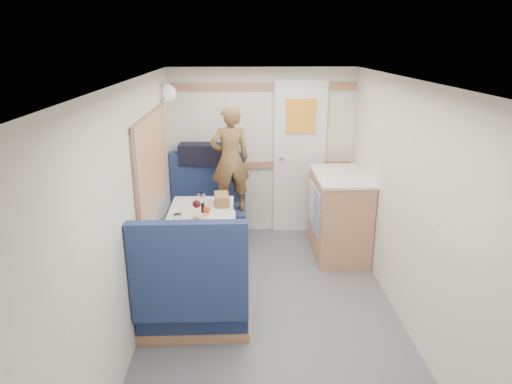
{
  "coord_description": "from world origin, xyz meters",
  "views": [
    {
      "loc": [
        -0.26,
        -3.11,
        2.28
      ],
      "look_at": [
        -0.12,
        0.9,
        0.95
      ],
      "focal_mm": 32.0,
      "sensor_mm": 36.0,
      "label": 1
    }
  ],
  "objects_px": {
    "dinette_table": "(201,226)",
    "dome_light": "(167,93)",
    "orange_fruit": "(207,209)",
    "wine_glass": "(197,205)",
    "duffel_bag": "(201,154)",
    "cheese_block": "(198,216)",
    "salt_grinder": "(208,202)",
    "bench_near": "(194,298)",
    "tray": "(220,218)",
    "beer_glass": "(224,201)",
    "tumbler_left": "(178,221)",
    "person": "(230,160)",
    "pepper_grinder": "(203,208)",
    "bench_far": "(208,219)",
    "galley_counter": "(339,214)",
    "tumbler_mid": "(202,198)",
    "bread_loaf": "(222,199)"
  },
  "relations": [
    {
      "from": "dinette_table",
      "to": "dome_light",
      "type": "relative_size",
      "value": 4.6
    },
    {
      "from": "orange_fruit",
      "to": "wine_glass",
      "type": "xyz_separation_m",
      "value": [
        -0.09,
        -0.07,
        0.07
      ]
    },
    {
      "from": "duffel_bag",
      "to": "cheese_block",
      "type": "bearing_deg",
      "value": -83.65
    },
    {
      "from": "dinette_table",
      "to": "salt_grinder",
      "type": "height_order",
      "value": "salt_grinder"
    },
    {
      "from": "bench_near",
      "to": "tray",
      "type": "height_order",
      "value": "bench_near"
    },
    {
      "from": "duffel_bag",
      "to": "tray",
      "type": "height_order",
      "value": "duffel_bag"
    },
    {
      "from": "dinette_table",
      "to": "beer_glass",
      "type": "bearing_deg",
      "value": 37.21
    },
    {
      "from": "orange_fruit",
      "to": "tumbler_left",
      "type": "distance_m",
      "value": 0.38
    },
    {
      "from": "person",
      "to": "orange_fruit",
      "type": "xyz_separation_m",
      "value": [
        -0.21,
        -0.81,
        -0.28
      ]
    },
    {
      "from": "cheese_block",
      "to": "pepper_grinder",
      "type": "relative_size",
      "value": 0.99
    },
    {
      "from": "bench_near",
      "to": "tumbler_left",
      "type": "relative_size",
      "value": 8.71
    },
    {
      "from": "duffel_bag",
      "to": "wine_glass",
      "type": "bearing_deg",
      "value": -84.05
    },
    {
      "from": "bench_far",
      "to": "duffel_bag",
      "type": "distance_m",
      "value": 0.77
    },
    {
      "from": "person",
      "to": "wine_glass",
      "type": "height_order",
      "value": "person"
    },
    {
      "from": "galley_counter",
      "to": "tumbler_left",
      "type": "relative_size",
      "value": 7.63
    },
    {
      "from": "bench_far",
      "to": "salt_grinder",
      "type": "height_order",
      "value": "bench_far"
    },
    {
      "from": "tray",
      "to": "cheese_block",
      "type": "bearing_deg",
      "value": 178.33
    },
    {
      "from": "person",
      "to": "tray",
      "type": "relative_size",
      "value": 3.34
    },
    {
      "from": "orange_fruit",
      "to": "tumbler_left",
      "type": "bearing_deg",
      "value": -128.19
    },
    {
      "from": "salt_grinder",
      "to": "tumbler_mid",
      "type": "bearing_deg",
      "value": 130.97
    },
    {
      "from": "galley_counter",
      "to": "beer_glass",
      "type": "bearing_deg",
      "value": -162.97
    },
    {
      "from": "bench_near",
      "to": "orange_fruit",
      "type": "relative_size",
      "value": 15.83
    },
    {
      "from": "beer_glass",
      "to": "pepper_grinder",
      "type": "height_order",
      "value": "beer_glass"
    },
    {
      "from": "tray",
      "to": "bread_loaf",
      "type": "xyz_separation_m",
      "value": [
        -0.0,
        0.4,
        0.04
      ]
    },
    {
      "from": "galley_counter",
      "to": "beer_glass",
      "type": "relative_size",
      "value": 9.04
    },
    {
      "from": "dinette_table",
      "to": "bench_far",
      "type": "xyz_separation_m",
      "value": [
        -0.0,
        0.86,
        -0.27
      ]
    },
    {
      "from": "bench_far",
      "to": "beer_glass",
      "type": "xyz_separation_m",
      "value": [
        0.22,
        -0.7,
        0.47
      ]
    },
    {
      "from": "duffel_bag",
      "to": "tumbler_mid",
      "type": "bearing_deg",
      "value": -82.17
    },
    {
      "from": "galley_counter",
      "to": "salt_grinder",
      "type": "distance_m",
      "value": 1.49
    },
    {
      "from": "dinette_table",
      "to": "cheese_block",
      "type": "relative_size",
      "value": 10.19
    },
    {
      "from": "bench_far",
      "to": "person",
      "type": "distance_m",
      "value": 0.81
    },
    {
      "from": "tray",
      "to": "wine_glass",
      "type": "relative_size",
      "value": 2.13
    },
    {
      "from": "bench_near",
      "to": "tumbler_left",
      "type": "distance_m",
      "value": 0.71
    },
    {
      "from": "bench_near",
      "to": "galley_counter",
      "type": "bearing_deg",
      "value": 43.94
    },
    {
      "from": "galley_counter",
      "to": "orange_fruit",
      "type": "xyz_separation_m",
      "value": [
        -1.4,
        -0.63,
        0.3
      ]
    },
    {
      "from": "bench_far",
      "to": "wine_glass",
      "type": "distance_m",
      "value": 1.15
    },
    {
      "from": "tumbler_left",
      "to": "bench_near",
      "type": "bearing_deg",
      "value": -71.08
    },
    {
      "from": "beer_glass",
      "to": "tumbler_left",
      "type": "bearing_deg",
      "value": -125.62
    },
    {
      "from": "bench_far",
      "to": "cheese_block",
      "type": "xyz_separation_m",
      "value": [
        -0.01,
        -1.06,
        0.45
      ]
    },
    {
      "from": "beer_glass",
      "to": "galley_counter",
      "type": "bearing_deg",
      "value": 17.03
    },
    {
      "from": "cheese_block",
      "to": "wine_glass",
      "type": "distance_m",
      "value": 0.1
    },
    {
      "from": "wine_glass",
      "to": "salt_grinder",
      "type": "distance_m",
      "value": 0.31
    },
    {
      "from": "cheese_block",
      "to": "beer_glass",
      "type": "xyz_separation_m",
      "value": [
        0.23,
        0.36,
        0.02
      ]
    },
    {
      "from": "pepper_grinder",
      "to": "bench_near",
      "type": "bearing_deg",
      "value": -91.59
    },
    {
      "from": "person",
      "to": "tumbler_mid",
      "type": "xyz_separation_m",
      "value": [
        -0.28,
        -0.51,
        -0.27
      ]
    },
    {
      "from": "bench_near",
      "to": "orange_fruit",
      "type": "distance_m",
      "value": 0.92
    },
    {
      "from": "beer_glass",
      "to": "pepper_grinder",
      "type": "relative_size",
      "value": 1.11
    },
    {
      "from": "bench_far",
      "to": "wine_glass",
      "type": "height_order",
      "value": "bench_far"
    },
    {
      "from": "orange_fruit",
      "to": "tumbler_left",
      "type": "relative_size",
      "value": 0.55
    },
    {
      "from": "dome_light",
      "to": "wine_glass",
      "type": "relative_size",
      "value": 1.19
    }
  ]
}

